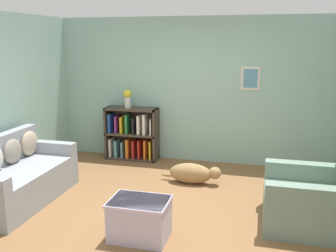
{
  "coord_description": "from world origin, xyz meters",
  "views": [
    {
      "loc": [
        1.22,
        -4.38,
        2.17
      ],
      "look_at": [
        0.0,
        0.4,
        1.05
      ],
      "focal_mm": 40.0,
      "sensor_mm": 36.0,
      "label": 1
    }
  ],
  "objects": [
    {
      "name": "bookshelf",
      "position": [
        -1.11,
        2.02,
        0.46
      ],
      "size": [
        0.97,
        0.35,
        0.97
      ],
      "color": "#42382D",
      "rests_on": "ground_plane"
    },
    {
      "name": "couch",
      "position": [
        -2.01,
        -0.2,
        0.34
      ],
      "size": [
        0.85,
        1.72,
        0.9
      ],
      "color": "#9399A3",
      "rests_on": "ground_plane"
    },
    {
      "name": "ground_plane",
      "position": [
        0.0,
        0.0,
        0.0
      ],
      "size": [
        14.0,
        14.0,
        0.0
      ],
      "primitive_type": "plane",
      "color": "brown"
    },
    {
      "name": "vase",
      "position": [
        -1.18,
        2.0,
        1.17
      ],
      "size": [
        0.15,
        0.15,
        0.34
      ],
      "color": "silver",
      "rests_on": "bookshelf"
    },
    {
      "name": "recliner_chair",
      "position": [
        1.92,
        0.07,
        0.35
      ],
      "size": [
        1.07,
        1.01,
        1.07
      ],
      "color": "gray",
      "rests_on": "ground_plane"
    },
    {
      "name": "coffee_table",
      "position": [
        -0.04,
        -0.73,
        0.24
      ],
      "size": [
        0.66,
        0.49,
        0.46
      ],
      "color": "#BCB2D1",
      "rests_on": "ground_plane"
    },
    {
      "name": "dog",
      "position": [
        0.23,
        1.06,
        0.16
      ],
      "size": [
        0.96,
        0.29,
        0.32
      ],
      "color": "#9E7A4C",
      "rests_on": "ground_plane"
    },
    {
      "name": "wall_back",
      "position": [
        0.0,
        2.25,
        1.3
      ],
      "size": [
        5.6,
        0.13,
        2.6
      ],
      "color": "#93BCB2",
      "rests_on": "ground_plane"
    }
  ]
}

